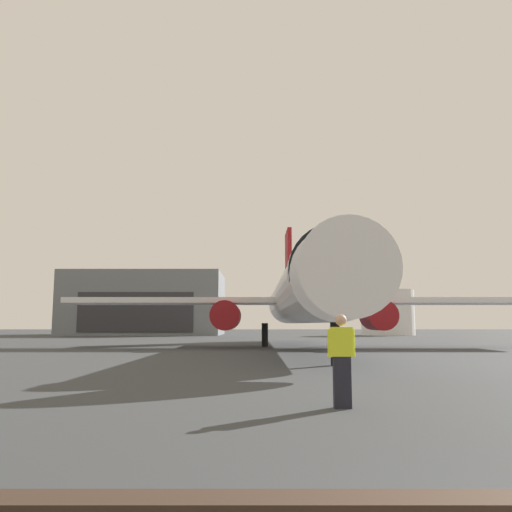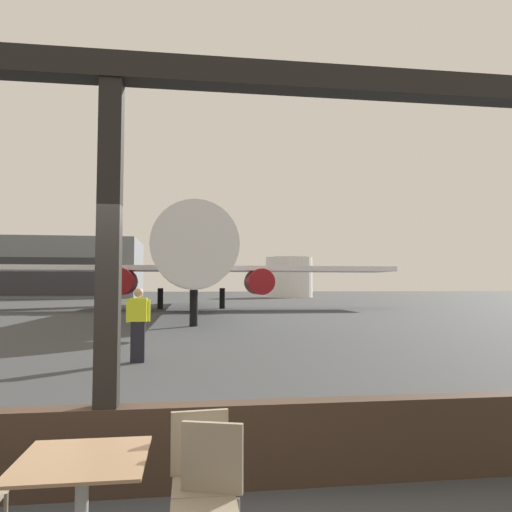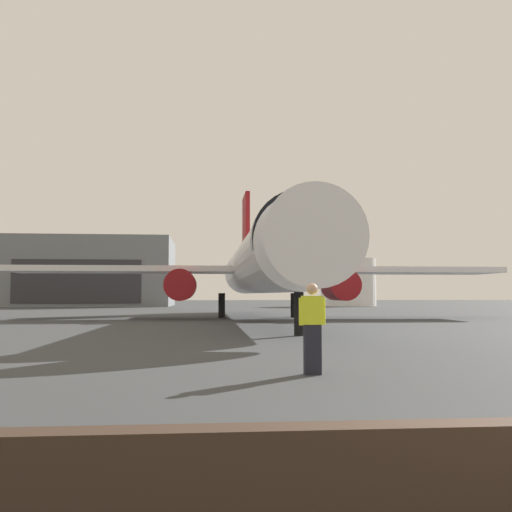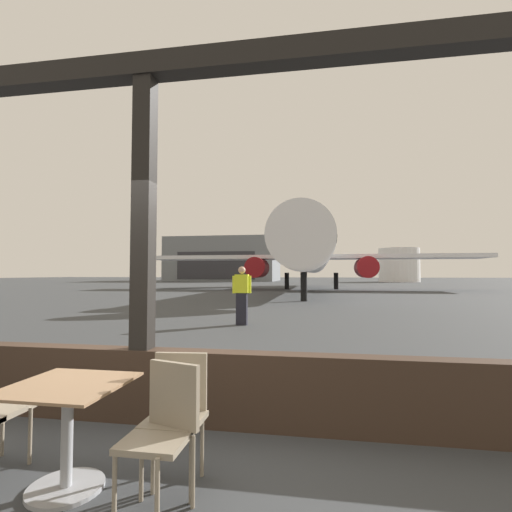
# 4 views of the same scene
# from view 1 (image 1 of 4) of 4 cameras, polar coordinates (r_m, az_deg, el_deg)

# --- Properties ---
(ground_plane) EXTENTS (220.00, 220.00, 0.00)m
(ground_plane) POSITION_cam_1_polar(r_m,az_deg,el_deg) (42.69, 2.66, -9.55)
(ground_plane) COLOR #383A3D
(airplane) EXTENTS (31.16, 33.69, 10.17)m
(airplane) POSITION_cam_1_polar(r_m,az_deg,el_deg) (33.49, 4.99, -4.32)
(airplane) COLOR silver
(airplane) RESTS_ON ground
(ground_crew_worker) EXTENTS (0.55, 0.24, 1.74)m
(ground_crew_worker) POSITION_cam_1_polar(r_m,az_deg,el_deg) (10.11, 9.19, -11.09)
(ground_crew_worker) COLOR black
(ground_crew_worker) RESTS_ON ground
(distant_hangar) EXTENTS (22.09, 14.70, 8.92)m
(distant_hangar) POSITION_cam_1_polar(r_m,az_deg,el_deg) (78.52, -12.06, -5.18)
(distant_hangar) COLOR slate
(distant_hangar) RESTS_ON ground
(fuel_storage_tank) EXTENTS (7.28, 7.28, 6.23)m
(fuel_storage_tank) POSITION_cam_1_polar(r_m,az_deg,el_deg) (74.99, 14.05, -6.05)
(fuel_storage_tank) COLOR white
(fuel_storage_tank) RESTS_ON ground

